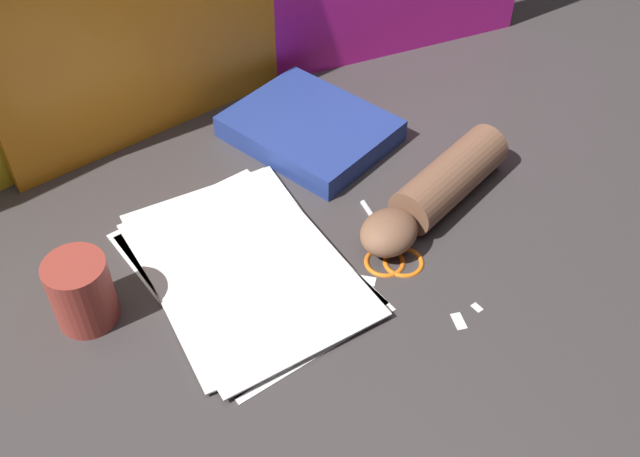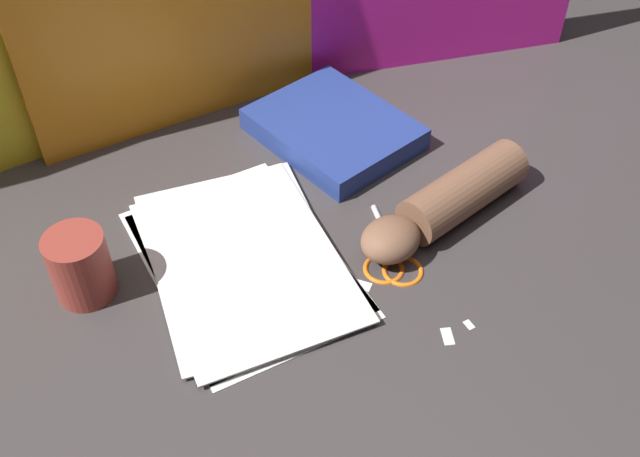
{
  "view_description": "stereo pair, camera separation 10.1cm",
  "coord_description": "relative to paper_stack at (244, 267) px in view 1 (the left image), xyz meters",
  "views": [
    {
      "loc": [
        -0.37,
        -0.63,
        0.78
      ],
      "look_at": [
        0.03,
        -0.03,
        0.06
      ],
      "focal_mm": 42.0,
      "sensor_mm": 36.0,
      "label": 1
    },
    {
      "loc": [
        -0.28,
        -0.68,
        0.78
      ],
      "look_at": [
        0.03,
        -0.03,
        0.06
      ],
      "focal_mm": 42.0,
      "sensor_mm": 36.0,
      "label": 2
    }
  ],
  "objects": [
    {
      "name": "ground_plane",
      "position": [
        0.07,
        -0.01,
        -0.01
      ],
      "size": [
        6.0,
        6.0,
        0.0
      ],
      "primitive_type": "plane",
      "color": "#3D3838"
    },
    {
      "name": "backdrop_panel_center",
      "position": [
        0.07,
        0.36,
        0.21
      ],
      "size": [
        0.56,
        0.07,
        0.42
      ],
      "color": "orange",
      "rests_on": "ground_plane"
    },
    {
      "name": "paper_stack",
      "position": [
        0.0,
        0.0,
        0.0
      ],
      "size": [
        0.28,
        0.37,
        0.01
      ],
      "color": "white",
      "rests_on": "ground_plane"
    },
    {
      "name": "book_closed",
      "position": [
        0.24,
        0.2,
        0.01
      ],
      "size": [
        0.26,
        0.3,
        0.04
      ],
      "color": "navy",
      "rests_on": "ground_plane"
    },
    {
      "name": "scissors",
      "position": [
        0.19,
        -0.09,
        -0.0
      ],
      "size": [
        0.16,
        0.17,
        0.01
      ],
      "color": "silver",
      "rests_on": "ground_plane"
    },
    {
      "name": "hand_forearm",
      "position": [
        0.3,
        -0.05,
        0.03
      ],
      "size": [
        0.31,
        0.15,
        0.07
      ],
      "color": "brown",
      "rests_on": "ground_plane"
    },
    {
      "name": "paper_scrap_near",
      "position": [
        0.13,
        -0.11,
        -0.01
      ],
      "size": [
        0.03,
        0.03,
        0.0
      ],
      "color": "white",
      "rests_on": "ground_plane"
    },
    {
      "name": "paper_scrap_mid",
      "position": [
        0.19,
        -0.23,
        -0.01
      ],
      "size": [
        0.02,
        0.03,
        0.0
      ],
      "color": "white",
      "rests_on": "ground_plane"
    },
    {
      "name": "paper_scrap_far",
      "position": [
        0.23,
        -0.23,
        -0.01
      ],
      "size": [
        0.01,
        0.02,
        0.0
      ],
      "color": "white",
      "rests_on": "ground_plane"
    },
    {
      "name": "paper_scrap_side",
      "position": [
        0.12,
        -0.16,
        -0.01
      ],
      "size": [
        0.02,
        0.02,
        0.0
      ],
      "color": "white",
      "rests_on": "ground_plane"
    },
    {
      "name": "mug",
      "position": [
        -0.21,
        0.04,
        0.04
      ],
      "size": [
        0.08,
        0.08,
        0.1
      ],
      "color": "#99382D",
      "rests_on": "ground_plane"
    }
  ]
}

